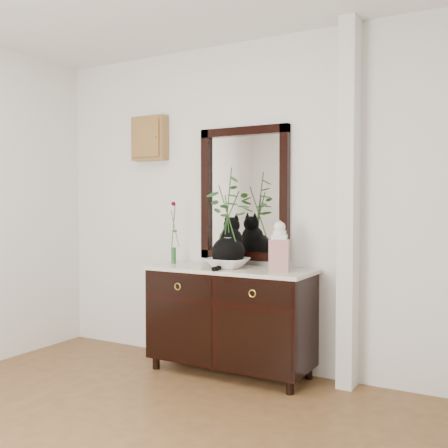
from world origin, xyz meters
The scene contains 10 objects.
wall_back centered at (0.00, 1.98, 1.35)m, with size 3.60×0.04×2.70m, color silver.
pilaster centered at (1.00, 1.90, 1.35)m, with size 0.12×0.20×2.70m, color silver.
sideboard centered at (0.10, 1.73, 0.47)m, with size 1.33×0.52×0.82m.
wall_mirror centered at (0.10, 1.97, 1.44)m, with size 0.80×0.06×1.10m.
key_cabinet centered at (-0.85, 1.94, 1.95)m, with size 0.35×0.10×0.40m, color brown.
cat centered at (0.09, 1.72, 1.06)m, with size 0.29×0.36×0.41m, color black, non-canonical shape.
lotus_bowl centered at (0.10, 1.69, 0.89)m, with size 0.33×0.33×0.08m, color white.
vase_branches centered at (0.10, 1.69, 1.26)m, with size 0.37×0.37×0.78m, color silver, non-canonical shape.
bud_vase_rose centered at (-0.45, 1.74, 1.12)m, with size 0.06×0.06×0.54m, color #28602E, non-canonical shape.
ginger_jar centered at (0.54, 1.68, 1.04)m, with size 0.14×0.14×0.39m, color silver, non-canonical shape.
Camera 1 is at (2.08, -1.90, 1.35)m, focal length 42.00 mm.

